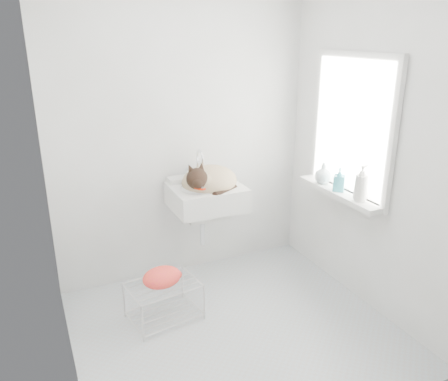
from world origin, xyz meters
name	(u,v)px	position (x,y,z in m)	size (l,w,h in m)	color
floor	(234,328)	(0.00, 0.00, 0.00)	(2.20, 2.00, 0.02)	#B3BDC3
back_wall	(183,132)	(0.00, 1.00, 1.25)	(2.20, 0.02, 2.50)	white
right_wall	(372,145)	(1.10, 0.00, 1.25)	(0.02, 2.00, 2.50)	white
left_wall	(51,186)	(-1.10, 0.00, 1.25)	(0.02, 2.00, 2.50)	white
window_glass	(353,127)	(1.09, 0.20, 1.35)	(0.01, 0.80, 1.00)	white
window_frame	(351,127)	(1.07, 0.20, 1.35)	(0.04, 0.90, 1.10)	white
windowsill	(339,193)	(1.01, 0.20, 0.83)	(0.16, 0.88, 0.04)	white
sink	(206,186)	(0.10, 0.74, 0.85)	(0.57, 0.50, 0.23)	white
faucet	(198,164)	(0.10, 0.92, 0.99)	(0.21, 0.15, 0.21)	silver
cat	(208,182)	(0.11, 0.72, 0.89)	(0.54, 0.49, 0.31)	tan
wire_rack	(164,300)	(-0.42, 0.33, 0.15)	(0.49, 0.34, 0.29)	silver
towel	(162,281)	(-0.43, 0.32, 0.32)	(0.29, 0.21, 0.12)	orange
bottle_a	(359,201)	(1.00, -0.05, 0.85)	(0.09, 0.09, 0.23)	white
bottle_b	(338,191)	(1.00, 0.20, 0.85)	(0.08, 0.09, 0.19)	teal
bottle_c	(322,183)	(1.00, 0.41, 0.85)	(0.13, 0.13, 0.17)	silver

